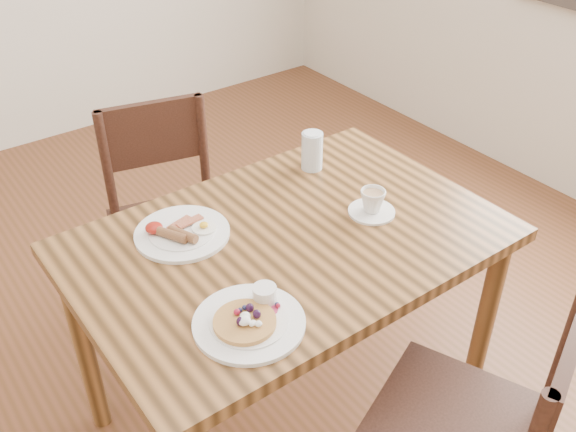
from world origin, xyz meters
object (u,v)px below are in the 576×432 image
Objects in this scene: chair_near at (479,427)px; breakfast_plate at (181,232)px; teacup_saucer at (372,203)px; chair_far at (170,214)px; water_glass at (312,151)px; pancake_plate at (250,319)px; dining_table at (288,264)px.

chair_near is 3.26× the size of breakfast_plate.
chair_near is 0.68m from teacup_saucer.
chair_far reaches higher than water_glass.
chair_far reaches higher than breakfast_plate.
water_glass is at bearing 86.37° from teacup_saucer.
pancake_plate is at bearing -139.57° from water_glass.
teacup_saucer is at bearing -93.63° from water_glass.
chair_near is 3.26× the size of pancake_plate.
chair_far is at bearing 115.14° from teacup_saucer.
breakfast_plate is (-0.24, 0.18, 0.11)m from dining_table.
water_glass reaches higher than dining_table.
teacup_saucer reaches higher than breakfast_plate.
breakfast_plate is (-0.18, -0.47, 0.27)m from chair_far.
chair_near and chair_far have the same top height.
dining_table is 0.38m from pancake_plate.
water_glass is (0.35, -0.39, 0.32)m from chair_far.
pancake_plate is at bearing -95.46° from breakfast_plate.
chair_far is 0.83m from teacup_saucer.
pancake_plate reaches higher than dining_table.
water_glass is (0.18, 0.90, 0.32)m from chair_near.
water_glass is at bearing 40.43° from pancake_plate.
chair_near is (0.11, -0.64, -0.16)m from dining_table.
dining_table is 0.32m from breakfast_plate.
chair_near is at bearing -66.75° from breakfast_plate.
chair_far is 0.57m from breakfast_plate.
breakfast_plate is at bearing 155.26° from teacup_saucer.
chair_far is at bearing 131.84° from water_glass.
chair_near is 0.98m from water_glass.
chair_far is at bearing 95.25° from dining_table.
pancake_plate is (-0.28, -0.23, 0.11)m from dining_table.
breakfast_plate is (0.04, 0.41, -0.00)m from pancake_plate.
teacup_saucer is (0.27, -0.05, 0.13)m from dining_table.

